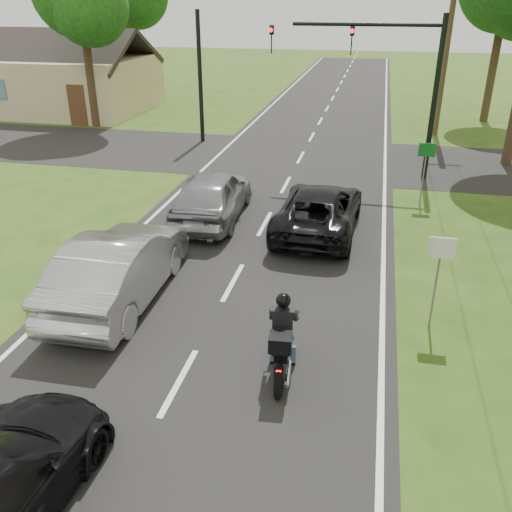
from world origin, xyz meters
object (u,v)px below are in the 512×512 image
Objects in this scene: motorcycle_rider at (282,344)px; silver_sedan at (120,267)px; dark_suv at (319,209)px; sign_green at (426,159)px; silver_suv at (212,195)px; traffic_signal at (386,68)px; utility_pole_far at (449,29)px; sign_white at (440,261)px.

motorcycle_rider reaches higher than silver_sedan.
dark_suv is 4.58m from sign_green.
silver_suv is 8.47m from traffic_signal.
silver_suv is 2.24× the size of sign_green.
silver_sedan is at bearing 53.53° from dark_suv.
utility_pole_far is at bearing 73.17° from motorcycle_rider.
silver_sedan reaches higher than silver_suv.
utility_pole_far is (4.49, 14.19, 4.38)m from dark_suv.
dark_suv is at bearing 85.69° from motorcycle_rider.
motorcycle_rider is 0.20× the size of utility_pole_far.
dark_suv is at bearing -135.21° from sign_green.
motorcycle_rider is at bearing 92.86° from dark_suv.
utility_pole_far is 11.63m from sign_green.
silver_sedan is 7.11m from sign_white.
motorcycle_rider is at bearing -101.58° from utility_pole_far.
sign_white is at bearing 138.70° from silver_suv.
motorcycle_rider reaches higher than silver_suv.
utility_pole_far reaches higher than silver_sedan.
utility_pole_far reaches higher than motorcycle_rider.
utility_pole_far is (2.86, 8.00, 0.95)m from traffic_signal.
sign_white is (2.99, -4.83, 0.89)m from dark_suv.
silver_suv is (0.63, 5.41, -0.02)m from silver_sedan.
silver_sedan is 21.56m from utility_pole_far.
utility_pole_far is (4.37, 21.33, 4.40)m from motorcycle_rider.
sign_white is (2.87, 2.31, 0.92)m from motorcycle_rider.
traffic_signal is (1.51, 13.33, 3.45)m from motorcycle_rider.
traffic_signal is (1.63, 6.18, 3.43)m from dark_suv.
sign_green is (-1.30, -11.02, -3.49)m from utility_pole_far.
traffic_signal is 4.24m from sign_green.
sign_white reaches higher than dark_suv.
sign_white is (7.06, 0.31, 0.75)m from silver_sedan.
sign_white is (6.43, -5.10, 0.77)m from silver_suv.
traffic_signal is at bearing -102.81° from dark_suv.
silver_sedan reaches higher than dark_suv.
dark_suv is 3.45m from silver_suv.
sign_white is at bearing 33.60° from motorcycle_rider.
motorcycle_rider is 22.22m from utility_pole_far.
silver_sedan is 0.50× the size of utility_pole_far.
sign_green is at bearing 88.57° from sign_white.
motorcycle_rider is 3.80m from sign_white.
motorcycle_rider is at bearing -141.15° from sign_white.
utility_pole_far is at bearing -105.63° from dark_suv.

